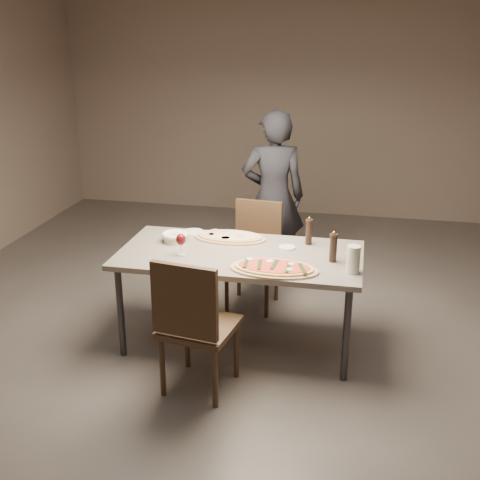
% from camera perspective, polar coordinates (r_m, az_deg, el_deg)
% --- Properties ---
extents(room, '(7.00, 7.00, 7.00)m').
position_cam_1_polar(room, '(4.27, 0.00, 6.95)').
color(room, '#58514B').
rests_on(room, ground).
extents(dining_table, '(1.80, 0.90, 0.75)m').
position_cam_1_polar(dining_table, '(4.49, 0.00, -1.88)').
color(dining_table, gray).
rests_on(dining_table, ground).
extents(zucchini_pizza, '(0.62, 0.34, 0.05)m').
position_cam_1_polar(zucchini_pizza, '(4.15, 3.24, -2.66)').
color(zucchini_pizza, tan).
rests_on(zucchini_pizza, dining_table).
extents(ham_pizza, '(0.57, 0.32, 0.04)m').
position_cam_1_polar(ham_pizza, '(4.74, -0.94, 0.30)').
color(ham_pizza, tan).
rests_on(ham_pizza, dining_table).
extents(bread_basket, '(0.20, 0.20, 0.07)m').
position_cam_1_polar(bread_basket, '(4.70, -6.20, 0.36)').
color(bread_basket, beige).
rests_on(bread_basket, dining_table).
extents(oil_dish, '(0.12, 0.12, 0.01)m').
position_cam_1_polar(oil_dish, '(4.56, 4.47, -0.70)').
color(oil_dish, white).
rests_on(oil_dish, dining_table).
extents(pepper_mill_left, '(0.06, 0.06, 0.23)m').
position_cam_1_polar(pepper_mill_left, '(4.31, 8.84, -0.69)').
color(pepper_mill_left, black).
rests_on(pepper_mill_left, dining_table).
extents(pepper_mill_right, '(0.06, 0.06, 0.22)m').
position_cam_1_polar(pepper_mill_right, '(4.63, 6.55, 0.81)').
color(pepper_mill_right, black).
rests_on(pepper_mill_right, dining_table).
extents(carafe, '(0.09, 0.09, 0.19)m').
position_cam_1_polar(carafe, '(4.15, 10.69, -1.82)').
color(carafe, silver).
rests_on(carafe, dining_table).
extents(wine_glass, '(0.07, 0.07, 0.16)m').
position_cam_1_polar(wine_glass, '(4.41, -5.63, -0.01)').
color(wine_glass, silver).
rests_on(wine_glass, dining_table).
extents(side_plate, '(0.17, 0.17, 0.01)m').
position_cam_1_polar(side_plate, '(4.90, -4.44, 0.77)').
color(side_plate, white).
rests_on(side_plate, dining_table).
extents(chair_near, '(0.53, 0.53, 0.98)m').
position_cam_1_polar(chair_near, '(3.93, -4.46, -7.58)').
color(chair_near, '#3D2A19').
rests_on(chair_near, ground).
extents(chair_far, '(0.47, 0.47, 0.91)m').
position_cam_1_polar(chair_far, '(5.22, 1.44, -0.79)').
color(chair_far, '#3D2A19').
rests_on(chair_far, ground).
extents(diner, '(0.67, 0.52, 1.63)m').
position_cam_1_polar(diner, '(5.65, 3.17, 4.08)').
color(diner, black).
rests_on(diner, ground).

